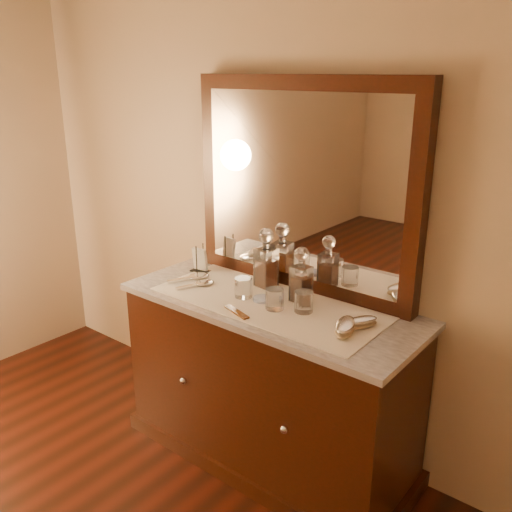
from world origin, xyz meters
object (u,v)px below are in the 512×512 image
decanter_left (266,264)px  pin_dish (262,299)px  dresser_cabinet (269,384)px  mirror_frame (302,187)px  decanter_right (301,281)px  comb (237,312)px  hand_mirror_outer (195,277)px  hand_mirror_inner (201,283)px  brush_far (361,322)px  brush_near (345,327)px  napkin_rack (200,261)px

decanter_left → pin_dish: bearing=-57.8°
dresser_cabinet → mirror_frame: bearing=90.0°
mirror_frame → decanter_right: mirror_frame is taller
mirror_frame → comb: 0.66m
hand_mirror_outer → comb: bearing=-23.1°
decanter_left → hand_mirror_inner: (-0.26, -0.19, -0.11)m
decanter_right → hand_mirror_outer: bearing=-170.6°
decanter_right → brush_far: size_ratio=1.60×
brush_far → brush_near: bearing=-107.8°
decanter_left → decanter_right: decanter_left is taller
pin_dish → brush_near: 0.47m
decanter_left → brush_near: size_ratio=1.56×
brush_near → pin_dish: bearing=174.6°
mirror_frame → pin_dish: bearing=-96.6°
napkin_rack → hand_mirror_outer: napkin_rack is taller
napkin_rack → decanter_left: (0.40, 0.05, 0.06)m
brush_near → hand_mirror_outer: (-0.91, 0.05, -0.01)m
napkin_rack → brush_near: napkin_rack is taller
pin_dish → decanter_right: (0.14, 0.11, 0.09)m
brush_far → hand_mirror_inner: 0.85m
mirror_frame → hand_mirror_inner: mirror_frame is taller
decanter_right → comb: bearing=-117.1°
dresser_cabinet → pin_dish: (-0.03, -0.02, 0.45)m
comb → dresser_cabinet: bearing=97.0°
mirror_frame → pin_dish: size_ratio=14.05×
mirror_frame → napkin_rack: mirror_frame is taller
decanter_left → comb: bearing=-74.1°
mirror_frame → decanter_left: 0.42m
dresser_cabinet → napkin_rack: size_ratio=9.41×
brush_far → hand_mirror_outer: brush_far is taller
brush_far → hand_mirror_outer: bearing=-178.1°
pin_dish → hand_mirror_inner: hand_mirror_inner is taller
brush_far → hand_mirror_outer: size_ratio=0.72×
brush_far → napkin_rack: bearing=176.3°
pin_dish → comb: 0.18m
mirror_frame → comb: (-0.03, -0.44, -0.49)m
dresser_cabinet → comb: (-0.03, -0.20, 0.45)m
decanter_right → brush_far: decanter_right is taller
brush_far → mirror_frame: bearing=154.3°
decanter_right → hand_mirror_inner: size_ratio=1.28×
comb → brush_far: bearing=40.6°
decanter_right → brush_near: bearing=-25.1°
napkin_rack → decanter_right: size_ratio=0.57×
decanter_left → brush_far: bearing=-11.1°
pin_dish → decanter_left: 0.21m
hand_mirror_inner → decanter_left: bearing=37.1°
hand_mirror_outer → hand_mirror_inner: (0.09, -0.05, -0.00)m
pin_dish → decanter_left: size_ratio=0.29×
brush_near → brush_far: 0.09m
comb → napkin_rack: (-0.50, 0.28, 0.05)m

